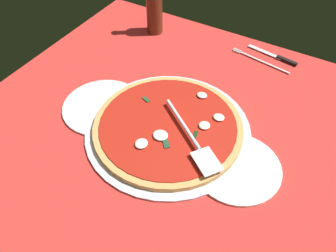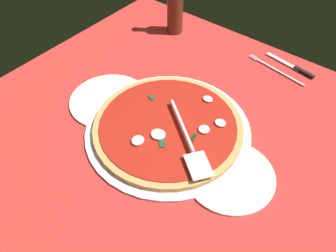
{
  "view_description": "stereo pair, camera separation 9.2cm",
  "coord_description": "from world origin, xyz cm",
  "px_view_note": "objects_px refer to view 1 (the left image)",
  "views": [
    {
      "loc": [
        29.15,
        -49.93,
        69.87
      ],
      "look_at": [
        -2.22,
        4.15,
        2.1
      ],
      "focal_mm": 36.76,
      "sensor_mm": 36.0,
      "label": 1
    },
    {
      "loc": [
        36.75,
        -44.74,
        69.87
      ],
      "look_at": [
        -2.22,
        4.15,
        2.1
      ],
      "focal_mm": 36.76,
      "sensor_mm": 36.0,
      "label": 2
    }
  ],
  "objects_px": {
    "dinner_plate_left": "(103,107)",
    "pizza_server": "(191,137)",
    "beer_bottle": "(154,8)",
    "pizza": "(168,126)",
    "dinner_plate_right": "(237,168)",
    "place_setting_far": "(269,59)"
  },
  "relations": [
    {
      "from": "beer_bottle",
      "to": "pizza",
      "type": "bearing_deg",
      "value": -54.28
    },
    {
      "from": "dinner_plate_right",
      "to": "pizza",
      "type": "relative_size",
      "value": 0.54
    },
    {
      "from": "pizza_server",
      "to": "dinner_plate_left",
      "type": "bearing_deg",
      "value": -145.05
    },
    {
      "from": "dinner_plate_left",
      "to": "beer_bottle",
      "type": "height_order",
      "value": "beer_bottle"
    },
    {
      "from": "dinner_plate_right",
      "to": "place_setting_far",
      "type": "bearing_deg",
      "value": 99.56
    },
    {
      "from": "pizza",
      "to": "place_setting_far",
      "type": "relative_size",
      "value": 1.85
    },
    {
      "from": "dinner_plate_left",
      "to": "dinner_plate_right",
      "type": "relative_size",
      "value": 1.06
    },
    {
      "from": "pizza",
      "to": "dinner_plate_left",
      "type": "bearing_deg",
      "value": -175.29
    },
    {
      "from": "dinner_plate_left",
      "to": "place_setting_far",
      "type": "xyz_separation_m",
      "value": [
        0.34,
        0.46,
        -0.0
      ]
    },
    {
      "from": "place_setting_far",
      "to": "dinner_plate_left",
      "type": "bearing_deg",
      "value": 62.92
    },
    {
      "from": "dinner_plate_left",
      "to": "dinner_plate_right",
      "type": "height_order",
      "value": "same"
    },
    {
      "from": "dinner_plate_right",
      "to": "pizza_server",
      "type": "bearing_deg",
      "value": 178.41
    },
    {
      "from": "dinner_plate_left",
      "to": "beer_bottle",
      "type": "bearing_deg",
      "value": 100.81
    },
    {
      "from": "pizza_server",
      "to": "beer_bottle",
      "type": "distance_m",
      "value": 0.56
    },
    {
      "from": "dinner_plate_left",
      "to": "pizza_server",
      "type": "bearing_deg",
      "value": -0.68
    },
    {
      "from": "dinner_plate_right",
      "to": "pizza",
      "type": "height_order",
      "value": "pizza"
    },
    {
      "from": "pizza",
      "to": "beer_bottle",
      "type": "xyz_separation_m",
      "value": [
        -0.29,
        0.4,
        0.08
      ]
    },
    {
      "from": "dinner_plate_left",
      "to": "pizza",
      "type": "bearing_deg",
      "value": 4.71
    },
    {
      "from": "dinner_plate_left",
      "to": "pizza_server",
      "type": "relative_size",
      "value": 0.99
    },
    {
      "from": "pizza",
      "to": "pizza_server",
      "type": "height_order",
      "value": "pizza_server"
    },
    {
      "from": "pizza_server",
      "to": "beer_bottle",
      "type": "xyz_separation_m",
      "value": [
        -0.37,
        0.42,
        0.06
      ]
    },
    {
      "from": "dinner_plate_left",
      "to": "pizza_server",
      "type": "xyz_separation_m",
      "value": [
        0.29,
        -0.0,
        0.04
      ]
    }
  ]
}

